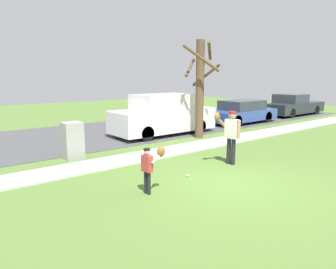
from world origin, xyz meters
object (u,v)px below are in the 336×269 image
person_child (150,163)px  person_adult (231,131)px  parked_van_white (163,115)px  parked_pickup_dark (292,106)px  baseball (188,176)px  utility_cabinet (73,141)px  parked_wagon_blue (242,112)px  street_tree_near (200,86)px

person_child → person_adult: bearing=0.9°
parked_van_white → person_adult: bearing=-105.2°
person_child → parked_pickup_dark: bearing=12.7°
baseball → parked_van_white: (3.29, 5.42, 0.87)m
parked_pickup_dark → baseball: bearing=-159.4°
baseball → parked_van_white: size_ratio=0.01×
utility_cabinet → baseball: bearing=-65.1°
person_child → utility_cabinet: size_ratio=0.92×
utility_cabinet → parked_pickup_dark: 16.73m
person_child → parked_wagon_blue: parked_wagon_blue is taller
street_tree_near → parked_pickup_dark: size_ratio=0.82×
utility_cabinet → parked_van_white: bearing=18.1°
parked_van_white → parked_wagon_blue: bearing=-0.4°
person_adult → utility_cabinet: person_adult is taller
person_child → utility_cabinet: bearing=86.3°
parked_wagon_blue → parked_van_white: bearing=179.6°
person_child → parked_van_white: parked_van_white is taller
parked_van_white → parked_wagon_blue: 5.75m
street_tree_near → parked_van_white: size_ratio=0.85×
baseball → parked_wagon_blue: size_ratio=0.02×
utility_cabinet → parked_pickup_dark: (16.63, 1.83, 0.06)m
person_adult → parked_van_white: parked_van_white is taller
parked_van_white → parked_pickup_dark: parked_van_white is taller
person_child → baseball: (1.50, 0.35, -0.69)m
person_child → baseball: bearing=6.0°
parked_pickup_dark → person_adult: bearing=-157.2°
person_child → parked_wagon_blue: 11.99m
street_tree_near → baseball: bearing=-137.0°
parked_wagon_blue → street_tree_near: bearing=-162.3°
person_child → parked_van_white: size_ratio=0.23×
person_adult → parked_pickup_dark: person_adult is taller
baseball → street_tree_near: street_tree_near is taller
street_tree_near → person_adult: bearing=-121.2°
person_adult → parked_pickup_dark: size_ratio=0.32×
baseball → person_child: bearing=-166.8°
utility_cabinet → parked_wagon_blue: size_ratio=0.27×
baseball → utility_cabinet: utility_cabinet is taller
person_adult → parked_pickup_dark: 14.15m
utility_cabinet → parked_van_white: (5.04, 1.65, 0.29)m
street_tree_near → parked_pickup_dark: street_tree_near is taller
baseball → person_adult: bearing=3.9°
person_child → parked_wagon_blue: bearing=21.3°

